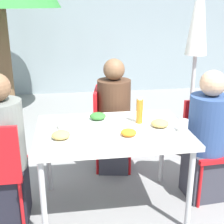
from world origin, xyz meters
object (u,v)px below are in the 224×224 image
at_px(bottle, 140,111).
at_px(drinking_cup, 183,126).
at_px(person_left, 4,154).
at_px(chair_right, 207,140).
at_px(person_right, 207,140).
at_px(closed_umbrella, 198,29).
at_px(chair_far, 106,122).
at_px(salad_bowl, 69,125).
at_px(person_far, 114,120).

bearing_deg(bottle, drinking_cup, -40.82).
height_order(person_left, chair_right, person_left).
xyz_separation_m(person_right, closed_umbrella, (0.21, 0.91, 0.89)).
bearing_deg(chair_far, salad_bowl, -20.59).
distance_m(closed_umbrella, drinking_cup, 1.40).
bearing_deg(chair_right, bottle, -1.27).
bearing_deg(bottle, person_right, -4.57).
bearing_deg(drinking_cup, salad_bowl, 166.18).
relative_size(bottle, drinking_cup, 2.13).
relative_size(person_right, bottle, 5.27).
distance_m(chair_far, salad_bowl, 0.81).
bearing_deg(closed_umbrella, salad_bowl, -147.63).
xyz_separation_m(closed_umbrella, drinking_cup, (-0.53, -1.12, -0.66)).
bearing_deg(chair_far, person_far, 57.93).
bearing_deg(salad_bowl, person_right, -0.55).
distance_m(person_right, closed_umbrella, 1.29).
xyz_separation_m(person_left, chair_far, (0.91, 0.74, -0.06)).
bearing_deg(person_far, chair_right, 66.22).
relative_size(chair_far, person_far, 0.73).
bearing_deg(person_far, closed_umbrella, 117.36).
bearing_deg(person_left, person_right, 2.16).
xyz_separation_m(person_left, person_right, (1.73, 0.06, -0.02)).
bearing_deg(person_right, drinking_cup, 29.19).
relative_size(person_right, drinking_cup, 11.22).
height_order(closed_umbrella, salad_bowl, closed_umbrella).
bearing_deg(drinking_cup, person_right, 33.46).
bearing_deg(person_far, bottle, 23.42).
xyz_separation_m(bottle, salad_bowl, (-0.60, -0.04, -0.08)).
bearing_deg(person_right, chair_right, -122.07).
bearing_deg(person_right, closed_umbrella, -107.46).
distance_m(person_far, drinking_cup, 0.95).
xyz_separation_m(chair_right, closed_umbrella, (0.17, 0.83, 0.93)).
relative_size(person_right, person_far, 0.99).
bearing_deg(person_right, chair_far, -43.82).
distance_m(bottle, salad_bowl, 0.60).
xyz_separation_m(person_left, closed_umbrella, (1.94, 0.98, 0.87)).
xyz_separation_m(person_left, drinking_cup, (1.41, -0.14, 0.21)).
bearing_deg(person_left, drinking_cup, -5.76).
height_order(person_far, drinking_cup, person_far).
height_order(person_far, closed_umbrella, closed_umbrella).
bearing_deg(chair_far, drinking_cup, 39.59).
xyz_separation_m(chair_right, chair_far, (-0.86, 0.59, 0.00)).
height_order(chair_right, drinking_cup, chair_right).
distance_m(chair_right, person_far, 0.95).
relative_size(chair_far, bottle, 3.92).
xyz_separation_m(person_right, drinking_cup, (-0.31, -0.21, 0.24)).
bearing_deg(closed_umbrella, chair_right, -101.57).
distance_m(person_far, bottle, 0.64).
distance_m(person_right, bottle, 0.68).
relative_size(person_left, person_far, 1.02).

